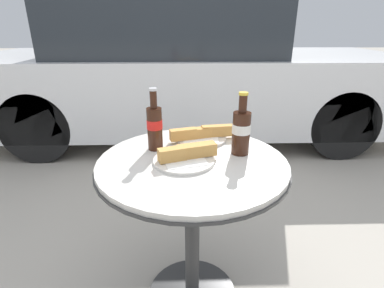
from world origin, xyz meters
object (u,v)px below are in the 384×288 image
at_px(lunch_plate_near, 186,157).
at_px(lunch_plate_far, 202,135).
at_px(parked_car, 185,75).
at_px(bistro_table, 192,195).
at_px(cola_bottle_right, 241,130).
at_px(cola_bottle_left, 155,126).

relative_size(lunch_plate_near, lunch_plate_far, 0.82).
xyz_separation_m(lunch_plate_near, parked_car, (0.01, 2.30, -0.06)).
bearing_deg(bistro_table, lunch_plate_near, -151.01).
height_order(cola_bottle_right, parked_car, parked_car).
bearing_deg(cola_bottle_left, lunch_plate_far, 26.14).
bearing_deg(cola_bottle_left, cola_bottle_right, -8.92).
bearing_deg(parked_car, lunch_plate_far, -88.27).
height_order(bistro_table, lunch_plate_near, lunch_plate_near).
bearing_deg(lunch_plate_far, parked_car, 91.73).
xyz_separation_m(cola_bottle_right, parked_car, (-0.21, 2.22, -0.14)).
xyz_separation_m(cola_bottle_right, lunch_plate_near, (-0.22, -0.07, -0.08)).
height_order(lunch_plate_near, parked_car, parked_car).
height_order(bistro_table, cola_bottle_right, cola_bottle_right).
relative_size(cola_bottle_right, parked_car, 0.06).
relative_size(lunch_plate_far, parked_car, 0.07).
bearing_deg(parked_car, lunch_plate_near, -90.25).
distance_m(cola_bottle_right, parked_car, 2.24).
relative_size(cola_bottle_left, lunch_plate_far, 0.86).
bearing_deg(cola_bottle_right, lunch_plate_far, 133.95).
xyz_separation_m(bistro_table, parked_car, (-0.01, 2.28, 0.11)).
bearing_deg(lunch_plate_near, cola_bottle_left, 134.56).
distance_m(bistro_table, cola_bottle_right, 0.32).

